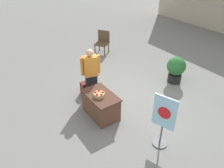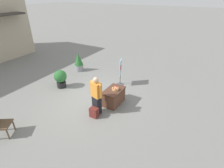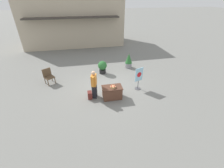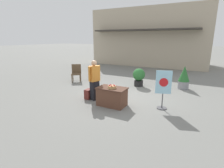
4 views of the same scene
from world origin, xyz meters
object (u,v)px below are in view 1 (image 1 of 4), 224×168
object	(u,v)px
poster_board	(163,120)
backpack	(86,88)
person_visitor	(91,74)
apple_basket	(99,94)
display_table	(101,105)
potted_plant_near_right	(176,68)
patio_chair	(103,41)

from	to	relation	value
poster_board	backpack	bearing A→B (deg)	-101.33
person_visitor	poster_board	size ratio (longest dim) A/B	1.17
apple_basket	display_table	bearing A→B (deg)	118.67
person_visitor	potted_plant_near_right	xyz separation A→B (m)	(0.89, 2.93, -0.31)
person_visitor	backpack	world-z (taller)	person_visitor
display_table	patio_chair	xyz separation A→B (m)	(-3.76, 2.47, 0.20)
backpack	poster_board	world-z (taller)	poster_board
display_table	patio_chair	distance (m)	4.50
patio_chair	potted_plant_near_right	distance (m)	3.76
display_table	backpack	distance (m)	1.27
patio_chair	poster_board	bearing A→B (deg)	37.62
display_table	backpack	size ratio (longest dim) A/B	2.66
apple_basket	patio_chair	xyz separation A→B (m)	(-3.79, 2.53, -0.21)
patio_chair	display_table	bearing A→B (deg)	22.97
apple_basket	poster_board	xyz separation A→B (m)	(1.74, 0.67, 0.00)
poster_board	potted_plant_near_right	distance (m)	3.18
apple_basket	potted_plant_near_right	bearing A→B (deg)	91.86
display_table	poster_board	xyz separation A→B (m)	(1.77, 0.60, 0.42)
apple_basket	patio_chair	world-z (taller)	patio_chair
patio_chair	potted_plant_near_right	bearing A→B (deg)	67.25
person_visitor	patio_chair	world-z (taller)	person_visitor
display_table	apple_basket	size ratio (longest dim) A/B	3.67
poster_board	patio_chair	world-z (taller)	poster_board
poster_board	potted_plant_near_right	world-z (taller)	poster_board
backpack	poster_board	bearing A→B (deg)	7.49
person_visitor	patio_chair	xyz separation A→B (m)	(-2.80, 2.21, -0.29)
potted_plant_near_right	backpack	bearing A→B (deg)	-111.57
display_table	person_visitor	bearing A→B (deg)	165.07
display_table	poster_board	world-z (taller)	poster_board
poster_board	potted_plant_near_right	xyz separation A→B (m)	(-1.84, 2.58, -0.23)
apple_basket	backpack	bearing A→B (deg)	168.19
person_visitor	poster_board	distance (m)	2.76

